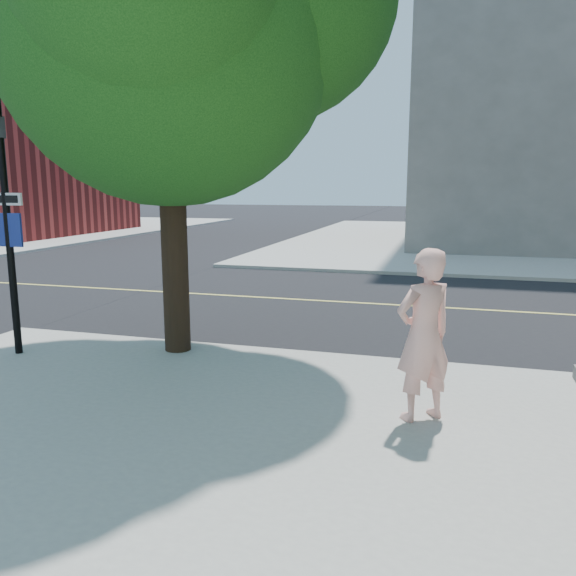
% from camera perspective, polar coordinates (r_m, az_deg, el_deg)
% --- Properties ---
extents(ground, '(140.00, 140.00, 0.00)m').
position_cam_1_polar(ground, '(11.14, -21.41, -4.69)').
color(ground, black).
rests_on(ground, ground).
extents(road_ew, '(140.00, 9.00, 0.01)m').
position_cam_1_polar(road_ew, '(14.86, -10.95, -0.50)').
color(road_ew, black).
rests_on(road_ew, ground).
extents(man_on_phone, '(0.85, 0.82, 1.96)m').
position_cam_1_polar(man_on_phone, '(6.49, 13.56, -4.67)').
color(man_on_phone, '#FAB1A3').
rests_on(man_on_phone, sidewalk_se).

